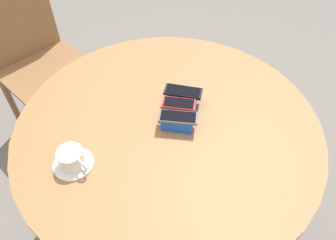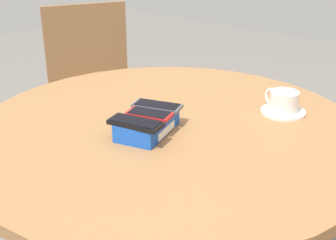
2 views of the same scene
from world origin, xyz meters
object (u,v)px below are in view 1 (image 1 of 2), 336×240
(phone_red, at_px, (179,104))
(coffee_cup, at_px, (72,158))
(saucer, at_px, (73,164))
(round_table, at_px, (168,143))
(phone_black, at_px, (183,91))
(chair_far_side, at_px, (43,67))
(phone_box, at_px, (180,109))
(phone_gray, at_px, (178,117))

(phone_red, xyz_separation_m, coffee_cup, (0.35, -0.22, -0.01))
(saucer, relative_size, coffee_cup, 1.15)
(round_table, relative_size, phone_red, 8.53)
(phone_black, xyz_separation_m, chair_far_side, (-0.19, -0.92, -0.32))
(phone_red, distance_m, coffee_cup, 0.42)
(round_table, xyz_separation_m, phone_box, (-0.06, 0.02, 0.13))
(saucer, xyz_separation_m, chair_far_side, (-0.61, -0.70, -0.27))
(phone_black, bearing_deg, phone_red, 8.55)
(phone_gray, bearing_deg, phone_red, -159.64)
(round_table, relative_size, saucer, 8.41)
(coffee_cup, bearing_deg, phone_gray, 139.69)
(phone_black, bearing_deg, phone_box, 12.98)
(phone_red, bearing_deg, coffee_cup, -32.42)
(phone_red, height_order, saucer, phone_red)
(phone_gray, relative_size, chair_far_side, 0.18)
(phone_gray, bearing_deg, phone_black, -165.60)
(round_table, relative_size, coffee_cup, 9.68)
(round_table, xyz_separation_m, phone_red, (-0.06, 0.02, 0.16))
(phone_box, bearing_deg, saucer, -33.12)
(coffee_cup, bearing_deg, phone_red, 147.58)
(phone_gray, bearing_deg, coffee_cup, -40.31)
(phone_box, distance_m, phone_red, 0.03)
(phone_red, relative_size, chair_far_side, 0.16)
(phone_red, bearing_deg, phone_box, 118.49)
(phone_box, bearing_deg, chair_far_side, -105.43)
(phone_gray, distance_m, chair_far_side, 1.05)
(coffee_cup, height_order, chair_far_side, chair_far_side)
(phone_box, bearing_deg, phone_black, -167.02)
(phone_box, xyz_separation_m, phone_red, (0.00, -0.00, 0.03))
(round_table, height_order, phone_gray, phone_gray)
(round_table, height_order, phone_box, phone_box)
(phone_black, bearing_deg, chair_far_side, -101.94)
(round_table, xyz_separation_m, chair_far_side, (-0.32, -0.91, -0.16))
(phone_box, relative_size, chair_far_side, 0.25)
(phone_gray, distance_m, coffee_cup, 0.38)
(phone_black, distance_m, chair_far_side, 0.99)
(saucer, bearing_deg, round_table, 144.08)
(round_table, height_order, saucer, saucer)
(phone_gray, bearing_deg, round_table, -90.34)
(phone_box, relative_size, phone_red, 1.60)
(phone_black, distance_m, phone_red, 0.07)
(phone_box, xyz_separation_m, saucer, (0.35, -0.23, -0.02))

